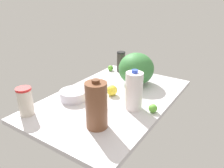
% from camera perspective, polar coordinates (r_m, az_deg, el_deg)
% --- Properties ---
extents(countertop, '(1.20, 0.76, 0.03)m').
position_cam_1_polar(countertop, '(1.55, -0.00, -3.91)').
color(countertop, silver).
rests_on(countertop, ground).
extents(tumbler_cup, '(0.09, 0.09, 0.17)m').
position_cam_1_polar(tumbler_cup, '(1.40, -21.69, -4.22)').
color(tumbler_cup, beige).
rests_on(tumbler_cup, countertop).
extents(milk_jug, '(0.11, 0.11, 0.26)m').
position_cam_1_polar(milk_jug, '(1.35, 5.74, -1.80)').
color(milk_jug, white).
rests_on(milk_jug, countertop).
extents(watermelon, '(0.28, 0.28, 0.25)m').
position_cam_1_polar(watermelon, '(1.73, 6.34, 3.97)').
color(watermelon, '#367739').
rests_on(watermelon, countertop).
extents(chocolate_milk_jug, '(0.12, 0.12, 0.28)m').
position_cam_1_polar(chocolate_milk_jug, '(1.16, -4.09, -5.59)').
color(chocolate_milk_jug, brown).
rests_on(chocolate_milk_jug, countertop).
extents(mixing_bowl, '(0.19, 0.19, 0.06)m').
position_cam_1_polar(mixing_bowl, '(1.52, -10.01, -2.82)').
color(mixing_bowl, silver).
rests_on(mixing_bowl, countertop).
extents(shaker_bottle, '(0.08, 0.08, 0.19)m').
position_cam_1_polar(shaker_bottle, '(2.00, 2.35, 5.82)').
color(shaker_bottle, '#35322B').
rests_on(shaker_bottle, countertop).
extents(lemon_by_jug, '(0.08, 0.08, 0.08)m').
position_cam_1_polar(lemon_by_jug, '(1.55, -0.01, -1.67)').
color(lemon_by_jug, yellow).
rests_on(lemon_by_jug, countertop).
extents(lime_near_front, '(0.05, 0.05, 0.05)m').
position_cam_1_polar(lime_near_front, '(2.04, -0.38, 4.19)').
color(lime_near_front, '#5CAC32').
rests_on(lime_near_front, countertop).
extents(lime_beside_bowl, '(0.05, 0.05, 0.05)m').
position_cam_1_polar(lime_beside_bowl, '(1.37, 10.63, -6.26)').
color(lime_beside_bowl, '#67BB3E').
rests_on(lime_beside_bowl, countertop).
extents(lemon_far_back, '(0.06, 0.06, 0.06)m').
position_cam_1_polar(lemon_far_back, '(1.40, -2.94, -4.97)').
color(lemon_far_back, yellow).
rests_on(lemon_far_back, countertop).
extents(lemon_loose, '(0.07, 0.07, 0.07)m').
position_cam_1_polar(lemon_loose, '(1.49, -3.60, -3.05)').
color(lemon_loose, yellow).
rests_on(lemon_loose, countertop).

